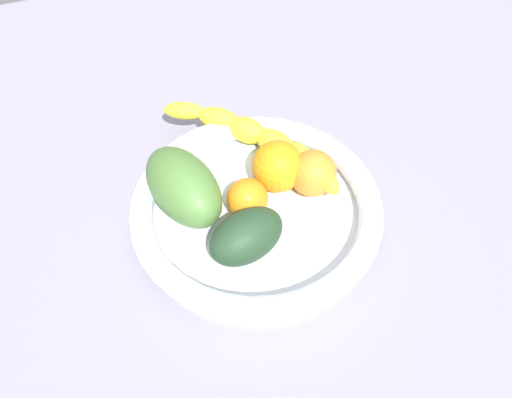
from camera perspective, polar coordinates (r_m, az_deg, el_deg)
The scene contains 8 objects.
kitchen_counter at distance 73.50cm, azimuth -0.00°, elevation -3.00°, with size 120.00×120.00×3.00cm, color gray.
fruit_bowl at distance 70.44cm, azimuth -0.00°, elevation -1.17°, with size 30.37×30.37×4.51cm.
banana_draped_left at distance 76.03cm, azimuth 0.12°, elevation 6.00°, with size 17.32×21.90×4.11cm.
orange_front at distance 69.33cm, azimuth -0.86°, elevation 0.04°, with size 5.02×5.02×5.02cm, color orange.
orange_mid_left at distance 71.75cm, azimuth 2.14°, elevation 3.20°, with size 6.49×6.49×6.49cm, color orange.
orange_mid_right at distance 71.73cm, azimuth 5.58°, elevation 2.52°, with size 5.83×5.83×5.83cm, color orange.
avocado_dark at distance 65.58cm, azimuth -0.93°, elevation -3.65°, with size 9.24×5.96×5.74cm, color #244026.
mango_green at distance 69.53cm, azimuth -7.09°, elevation 1.21°, with size 12.67×7.38×7.34cm, color #507C38.
Camera 1 is at (14.74, 40.67, 60.92)cm, focal length 40.98 mm.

